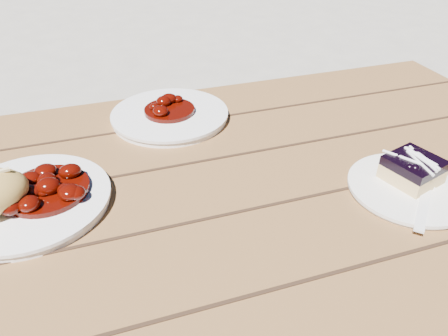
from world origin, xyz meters
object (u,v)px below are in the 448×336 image
object	(u,v)px
dessert_plate	(410,188)
second_plate	(170,116)
main_plate	(29,202)
blueberry_cake	(413,169)
picnic_table	(65,289)

from	to	relation	value
dessert_plate	second_plate	size ratio (longest dim) A/B	0.81
main_plate	second_plate	xyz separation A→B (m)	(0.28, 0.22, 0.00)
main_plate	blueberry_cake	xyz separation A→B (m)	(0.62, -0.14, 0.02)
picnic_table	blueberry_cake	world-z (taller)	blueberry_cake
picnic_table	dessert_plate	distance (m)	0.62
picnic_table	blueberry_cake	xyz separation A→B (m)	(0.59, -0.10, 0.19)
picnic_table	dessert_plate	world-z (taller)	dessert_plate
main_plate	blueberry_cake	world-z (taller)	blueberry_cake
second_plate	main_plate	bearing A→B (deg)	-141.45
picnic_table	second_plate	xyz separation A→B (m)	(0.26, 0.27, 0.17)
picnic_table	second_plate	bearing A→B (deg)	45.73
dessert_plate	second_plate	distance (m)	0.50
second_plate	blueberry_cake	bearing A→B (deg)	-47.62
blueberry_cake	second_plate	world-z (taller)	blueberry_cake
dessert_plate	blueberry_cake	world-z (taller)	blueberry_cake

